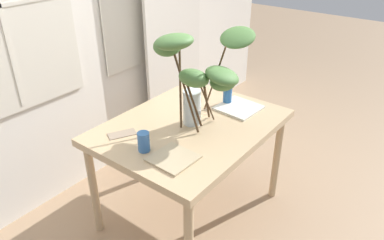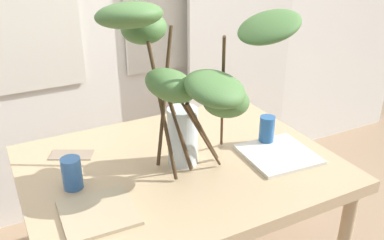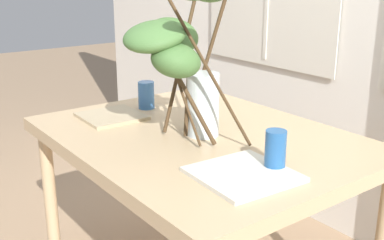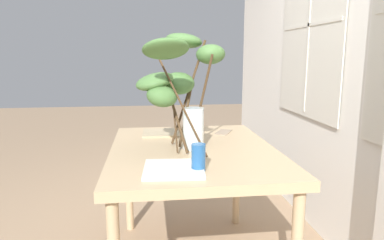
{
  "view_description": "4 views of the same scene",
  "coord_description": "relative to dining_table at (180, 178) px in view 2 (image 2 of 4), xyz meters",
  "views": [
    {
      "loc": [
        -1.67,
        -1.3,
        1.96
      ],
      "look_at": [
        -0.04,
        -0.04,
        0.82
      ],
      "focal_mm": 34.56,
      "sensor_mm": 36.0,
      "label": 1
    },
    {
      "loc": [
        -0.63,
        -1.31,
        1.62
      ],
      "look_at": [
        0.04,
        -0.03,
        0.95
      ],
      "focal_mm": 39.41,
      "sensor_mm": 36.0,
      "label": 2
    },
    {
      "loc": [
        1.33,
        -1.04,
        1.34
      ],
      "look_at": [
        0.02,
        -0.06,
        0.83
      ],
      "focal_mm": 44.93,
      "sensor_mm": 36.0,
      "label": 3
    },
    {
      "loc": [
        1.9,
        -0.24,
        1.28
      ],
      "look_at": [
        -0.04,
        -0.0,
        0.91
      ],
      "focal_mm": 32.49,
      "sensor_mm": 36.0,
      "label": 4
    }
  ],
  "objects": [
    {
      "name": "dining_table",
      "position": [
        0.0,
        0.0,
        0.0
      ],
      "size": [
        1.2,
        0.93,
        0.76
      ],
      "color": "tan",
      "rests_on": "ground"
    },
    {
      "name": "vase_with_branches",
      "position": [
        0.0,
        -0.07,
        0.47
      ],
      "size": [
        0.72,
        0.56,
        0.66
      ],
      "color": "silver",
      "rests_on": "dining_table"
    },
    {
      "name": "plate_square_left",
      "position": [
        -0.38,
        -0.17,
        0.08
      ],
      "size": [
        0.24,
        0.24,
        0.01
      ],
      "primitive_type": "cube",
      "rotation": [
        0.0,
        0.0,
        -0.03
      ],
      "color": "tan",
      "rests_on": "dining_table"
    },
    {
      "name": "napkin_folded",
      "position": [
        -0.37,
        0.26,
        0.08
      ],
      "size": [
        0.19,
        0.15,
        0.0
      ],
      "primitive_type": "cube",
      "rotation": [
        0.0,
        0.0,
        -0.48
      ],
      "color": "gray",
      "rests_on": "dining_table"
    },
    {
      "name": "drinking_glass_blue_right",
      "position": [
        0.4,
        -0.03,
        0.14
      ],
      "size": [
        0.06,
        0.06,
        0.13
      ],
      "primitive_type": "cylinder",
      "color": "#235693",
      "rests_on": "dining_table"
    },
    {
      "name": "plate_square_right",
      "position": [
        0.38,
        -0.14,
        0.08
      ],
      "size": [
        0.29,
        0.29,
        0.01
      ],
      "primitive_type": "cube",
      "rotation": [
        0.0,
        0.0,
        -0.07
      ],
      "color": "silver",
      "rests_on": "dining_table"
    },
    {
      "name": "drinking_glass_blue_left",
      "position": [
        -0.42,
        0.02,
        0.13
      ],
      "size": [
        0.07,
        0.07,
        0.12
      ],
      "primitive_type": "cylinder",
      "color": "#386BAD",
      "rests_on": "dining_table"
    }
  ]
}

